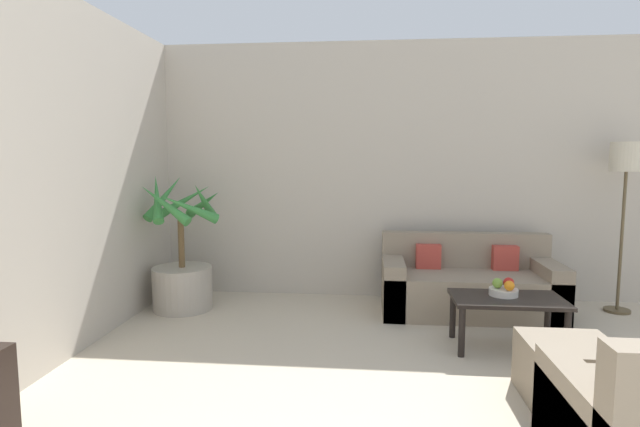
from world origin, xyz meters
name	(u,v)px	position (x,y,z in m)	size (l,w,h in m)	color
wall_back	(478,172)	(0.00, 5.89, 1.35)	(8.28, 0.06, 2.70)	#BCB2A3
potted_palm	(182,269)	(-2.96, 5.20, 0.41)	(0.77, 0.85, 1.35)	#ADA393
sofa_loveseat	(468,286)	(-0.17, 5.35, 0.26)	(1.64, 0.76, 0.74)	gray
floor_lamp	(626,169)	(1.29, 5.52, 1.39)	(0.29, 0.29, 1.64)	brown
coffee_table	(507,305)	(-0.05, 4.44, 0.35)	(0.85, 0.50, 0.41)	black
fruit_bowl	(503,292)	(-0.07, 4.50, 0.44)	(0.22, 0.22, 0.06)	beige
apple_red	(509,283)	(-0.02, 4.52, 0.51)	(0.08, 0.08, 0.08)	red
apple_green	(497,283)	(-0.11, 4.51, 0.51)	(0.08, 0.08, 0.08)	olive
orange_fruit	(509,286)	(-0.04, 4.44, 0.50)	(0.08, 0.08, 0.08)	orange
ottoman	(569,372)	(0.10, 3.59, 0.19)	(0.53, 0.53, 0.38)	gray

